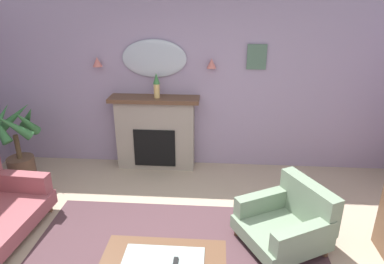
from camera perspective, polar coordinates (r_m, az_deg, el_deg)
The scene contains 10 objects.
wall_back at distance 5.37m, azimuth 0.09°, elevation 7.73°, with size 7.24×0.10×2.60m, color #9E8CA8.
fireplace at distance 5.46m, azimuth -5.99°, elevation -0.24°, with size 1.36×0.36×1.16m.
mantel_vase_left at distance 5.18m, azimuth -5.84°, elevation 7.71°, with size 0.10×0.10×0.37m.
wall_mirror at distance 5.28m, azimuth -6.22°, elevation 11.89°, with size 0.96×0.06×0.56m, color #B2BCC6.
wall_sconce_left at distance 5.45m, azimuth -15.28°, elevation 11.05°, with size 0.14×0.14×0.14m, color #D17066.
wall_sconce_right at distance 5.15m, azimuth 3.23°, elevation 11.18°, with size 0.14×0.14×0.14m, color #D17066.
framed_picture at distance 5.23m, azimuth 10.57°, elevation 12.01°, with size 0.28×0.03×0.36m, color #4C6B56.
tv_remote at distance 3.19m, azimuth -2.77°, elevation -20.87°, with size 0.04×0.16×0.02m, color black.
armchair_beside_couch at distance 4.05m, azimuth 15.54°, elevation -13.78°, with size 1.10×1.09×0.71m.
potted_plant_tall_palm at distance 5.67m, azimuth -26.76°, elevation -1.42°, with size 0.72×0.76×1.18m.
Camera 1 is at (0.37, -2.47, 2.61)m, focal length 32.52 mm.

